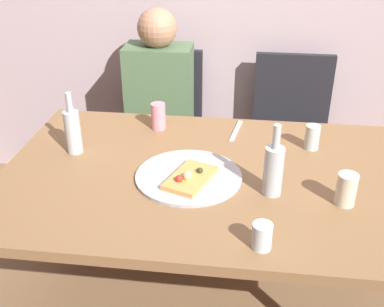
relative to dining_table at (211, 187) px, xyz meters
The scene contains 13 objects.
dining_table is the anchor object (origin of this frame).
pizza_tray 0.12m from the dining_table, 152.89° to the right, with size 0.41×0.41×0.01m, color #ADADB2.
pizza_slice_last 0.14m from the dining_table, 132.54° to the right, with size 0.20×0.25×0.05m.
wine_bottle 0.30m from the dining_table, 26.36° to the right, with size 0.07×0.07×0.27m.
beer_bottle 0.61m from the dining_table, 169.97° to the left, with size 0.06×0.06×0.26m.
tumbler_near 0.49m from the dining_table, 32.85° to the left, with size 0.06×0.06×0.11m, color #B7C6BC.
tumbler_far 0.51m from the dining_table, 17.19° to the right, with size 0.07×0.07×0.12m, color beige.
wine_glass 0.47m from the dining_table, 65.75° to the right, with size 0.06×0.06×0.08m, color silver.
soda_can 0.48m from the dining_table, 126.95° to the left, with size 0.07×0.07×0.12m, color pink.
table_knife 0.39m from the dining_table, 78.54° to the left, with size 0.22×0.02×0.01m, color #B7B7BC.
chair_left 1.00m from the dining_table, 111.82° to the left, with size 0.44×0.44×0.90m.
chair_right 1.01m from the dining_table, 67.90° to the left, with size 0.44×0.44×0.90m.
guest_in_sweater 0.85m from the dining_table, 115.60° to the left, with size 0.36×0.56×1.17m.
Camera 1 is at (0.12, -1.56, 1.66)m, focal length 43.99 mm.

